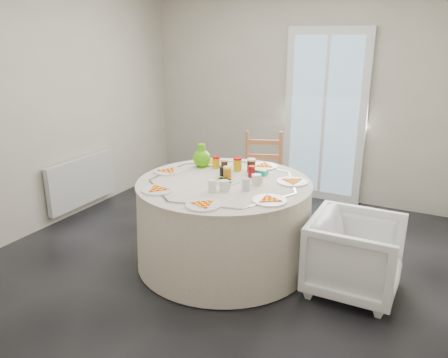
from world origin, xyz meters
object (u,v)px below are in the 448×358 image
at_px(radiator, 82,181).
at_px(green_pitcher, 202,158).
at_px(table, 224,223).
at_px(wooden_chair, 263,179).
at_px(armchair, 356,248).

xyz_separation_m(radiator, green_pitcher, (1.62, 0.01, 0.49)).
bearing_deg(table, wooden_chair, 94.19).
relative_size(armchair, green_pitcher, 3.17).
distance_m(table, armchair, 1.16).
relative_size(wooden_chair, armchair, 1.39).
bearing_deg(wooden_chair, green_pitcher, -133.91).
height_order(armchair, green_pitcher, green_pitcher).
bearing_deg(radiator, armchair, -4.53).
height_order(radiator, wooden_chair, wooden_chair).
bearing_deg(table, green_pitcher, 143.06).
height_order(table, green_pitcher, green_pitcher).
bearing_deg(radiator, wooden_chair, 22.32).
bearing_deg(armchair, table, 91.51).
bearing_deg(wooden_chair, table, -107.52).
relative_size(table, wooden_chair, 1.61).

